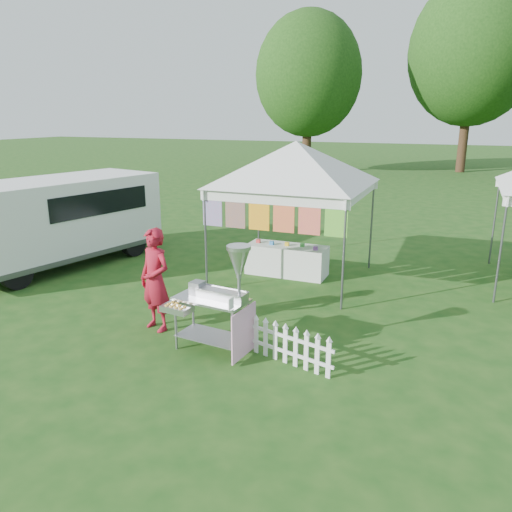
% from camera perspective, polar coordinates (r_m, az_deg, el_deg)
% --- Properties ---
extents(ground, '(120.00, 120.00, 0.00)m').
position_cam_1_polar(ground, '(8.17, -3.63, -9.70)').
color(ground, '#1A4914').
rests_on(ground, ground).
extents(canopy_main, '(4.24, 4.24, 3.45)m').
position_cam_1_polar(canopy_main, '(10.63, 4.61, 12.93)').
color(canopy_main, '#59595E').
rests_on(canopy_main, ground).
extents(tree_left, '(6.40, 6.40, 9.53)m').
position_cam_1_polar(tree_left, '(32.06, 6.02, 19.91)').
color(tree_left, '#322312').
rests_on(tree_left, ground).
extents(tree_mid, '(7.60, 7.60, 11.52)m').
position_cam_1_polar(tree_mid, '(34.79, 23.55, 20.60)').
color(tree_mid, '#322312').
rests_on(tree_mid, ground).
extents(donut_cart, '(1.31, 0.81, 1.72)m').
position_cam_1_polar(donut_cart, '(7.41, -4.05, -3.95)').
color(donut_cart, gray).
rests_on(donut_cart, ground).
extents(vendor, '(0.74, 0.59, 1.75)m').
position_cam_1_polar(vendor, '(8.46, -11.44, -2.69)').
color(vendor, maroon).
rests_on(vendor, ground).
extents(cargo_van, '(3.07, 5.29, 2.07)m').
position_cam_1_polar(cargo_van, '(12.90, -21.43, 4.00)').
color(cargo_van, white).
rests_on(cargo_van, ground).
extents(picket_fence, '(1.40, 0.40, 0.56)m').
position_cam_1_polar(picket_fence, '(7.35, 3.96, -10.29)').
color(picket_fence, white).
rests_on(picket_fence, ground).
extents(display_table, '(1.80, 0.70, 0.68)m').
position_cam_1_polar(display_table, '(11.35, 3.54, -0.46)').
color(display_table, white).
rests_on(display_table, ground).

